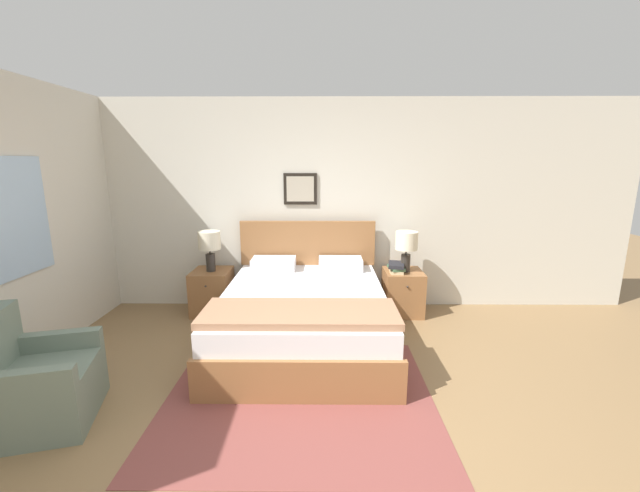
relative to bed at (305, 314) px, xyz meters
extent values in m
plane|color=olive|center=(0.19, -1.67, -0.31)|extent=(16.00, 16.00, 0.00)
cube|color=beige|center=(0.19, 1.14, 0.99)|extent=(7.77, 0.06, 2.60)
cube|color=black|center=(-0.09, 1.09, 1.20)|extent=(0.41, 0.02, 0.39)
cube|color=#B2A893|center=(-0.09, 1.08, 1.20)|extent=(0.34, 0.00, 0.31)
cube|color=beige|center=(-2.52, -0.28, 0.99)|extent=(0.06, 5.17, 2.60)
cube|color=brown|center=(0.01, -1.00, -0.30)|extent=(2.12, 1.83, 0.01)
cube|color=#936038|center=(0.00, -0.02, -0.17)|extent=(1.68, 2.14, 0.28)
cube|color=#936038|center=(0.00, -1.06, 0.01)|extent=(1.68, 0.06, 0.08)
cube|color=silver|center=(0.00, -0.02, 0.11)|extent=(1.61, 2.05, 0.28)
cube|color=#936038|center=(0.00, 1.02, 0.53)|extent=(1.68, 0.06, 0.56)
cube|color=#9E7051|center=(0.00, -0.69, 0.29)|extent=(1.65, 0.60, 0.06)
cube|color=silver|center=(-0.40, 0.79, 0.33)|extent=(0.52, 0.32, 0.14)
cube|color=silver|center=(0.40, 0.79, 0.33)|extent=(0.52, 0.32, 0.14)
cube|color=slate|center=(-1.82, -1.29, -0.10)|extent=(0.83, 0.85, 0.41)
cube|color=slate|center=(-1.90, -0.99, 0.17)|extent=(0.68, 0.27, 0.14)
cube|color=slate|center=(-1.75, -1.58, 0.17)|extent=(0.68, 0.27, 0.14)
cube|color=#936038|center=(-1.18, 0.81, -0.04)|extent=(0.46, 0.49, 0.54)
sphere|color=#332D28|center=(-1.18, 0.56, 0.11)|extent=(0.02, 0.02, 0.02)
cube|color=#936038|center=(1.18, 0.81, -0.04)|extent=(0.46, 0.49, 0.54)
sphere|color=#332D28|center=(1.18, 0.56, 0.11)|extent=(0.02, 0.02, 0.02)
cylinder|color=#2D2823|center=(-1.17, 0.79, 0.34)|extent=(0.11, 0.11, 0.21)
cylinder|color=#2D2823|center=(-1.17, 0.79, 0.48)|extent=(0.02, 0.02, 0.06)
cylinder|color=beige|center=(-1.17, 0.79, 0.61)|extent=(0.26, 0.26, 0.22)
cylinder|color=#2D2823|center=(1.19, 0.79, 0.34)|extent=(0.11, 0.11, 0.21)
cylinder|color=#2D2823|center=(1.19, 0.79, 0.48)|extent=(0.02, 0.02, 0.06)
cylinder|color=beige|center=(1.19, 0.79, 0.61)|extent=(0.26, 0.26, 0.22)
cube|color=beige|center=(1.07, 0.76, 0.25)|extent=(0.16, 0.27, 0.03)
cube|color=#4C7551|center=(1.07, 0.76, 0.28)|extent=(0.18, 0.28, 0.03)
cube|color=#232328|center=(1.07, 0.76, 0.32)|extent=(0.23, 0.31, 0.04)
camera|label=1|loc=(0.19, -3.79, 1.54)|focal=22.00mm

